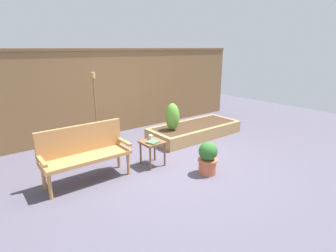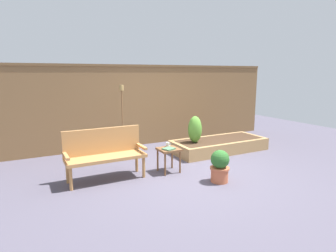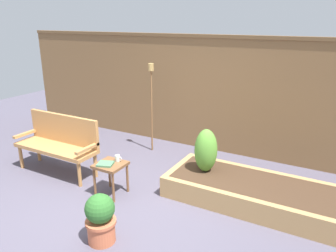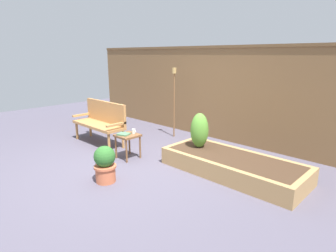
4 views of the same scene
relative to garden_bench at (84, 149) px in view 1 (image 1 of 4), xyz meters
The scene contains 10 objects.
ground_plane 1.69m from the garden_bench, 17.85° to the right, with size 14.00×14.00×0.00m, color #514C5B.
fence_back 2.66m from the garden_bench, 54.15° to the left, with size 8.40×0.14×2.16m.
garden_bench is the anchor object (origin of this frame).
side_table 1.25m from the garden_bench, 10.31° to the right, with size 0.40×0.40×0.48m.
cup_on_table 1.27m from the garden_bench, ahead, with size 0.11×0.07×0.09m.
book_on_table 1.23m from the garden_bench, 13.64° to the right, with size 0.21×0.19×0.03m, color #4C7A56.
potted_boxwood 2.13m from the garden_bench, 32.03° to the right, with size 0.35×0.35×0.59m.
raised_planter_bed 3.14m from the garden_bench, 10.24° to the left, with size 2.40×1.00×0.30m.
shrub_near_bench 2.41m from the garden_bench, 13.53° to the left, with size 0.33×0.33×0.64m.
tiki_torch 1.81m from the garden_bench, 59.96° to the left, with size 0.10×0.10×1.66m.
Camera 1 is at (-2.96, -3.62, 2.17)m, focal length 28.33 mm.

